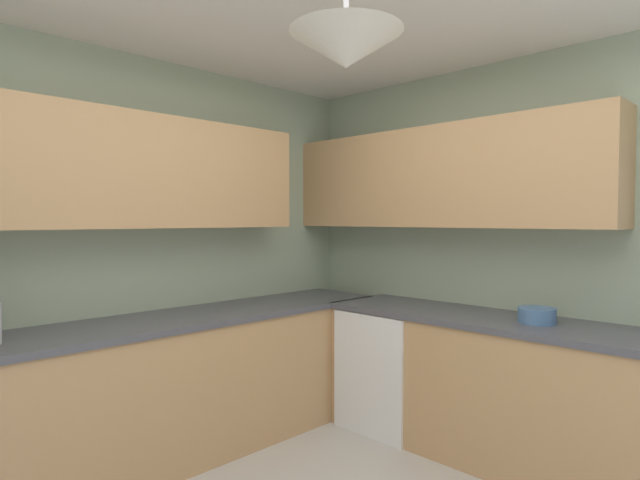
{
  "coord_description": "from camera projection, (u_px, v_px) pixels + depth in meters",
  "views": [
    {
      "loc": [
        1.35,
        -1.49,
        1.5
      ],
      "look_at": [
        -0.75,
        0.61,
        1.39
      ],
      "focal_mm": 29.21,
      "sensor_mm": 36.0,
      "label": 1
    }
  ],
  "objects": [
    {
      "name": "counter_run_back",
      "position": [
        554.0,
        402.0,
        3.01
      ],
      "size": [
        3.01,
        0.65,
        0.89
      ],
      "color": "tan",
      "rests_on": "ground_plane"
    },
    {
      "name": "room_shell",
      "position": [
        318.0,
        162.0,
        2.97
      ],
      "size": [
        3.92,
        3.88,
        2.63
      ],
      "color": "#9EAD8E",
      "rests_on": "ground_plane"
    },
    {
      "name": "counter_run_left",
      "position": [
        152.0,
        393.0,
        3.17
      ],
      "size": [
        0.65,
        3.49,
        0.89
      ],
      "color": "tan",
      "rests_on": "ground_plane"
    },
    {
      "name": "bowl",
      "position": [
        537.0,
        315.0,
        3.07
      ],
      "size": [
        0.21,
        0.21,
        0.09
      ],
      "primitive_type": "cylinder",
      "color": "#4C7099",
      "rests_on": "counter_run_back"
    },
    {
      "name": "dishwasher",
      "position": [
        392.0,
        367.0,
        3.8
      ],
      "size": [
        0.6,
        0.6,
        0.85
      ],
      "primitive_type": "cube",
      "color": "white",
      "rests_on": "ground_plane"
    }
  ]
}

